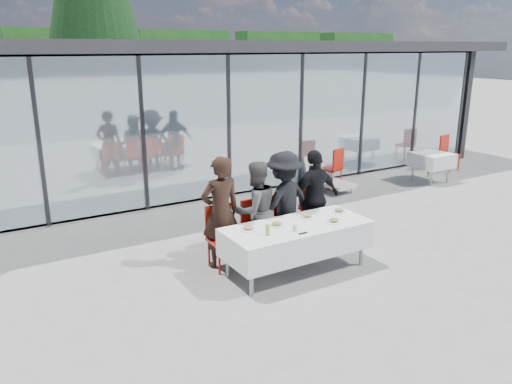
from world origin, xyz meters
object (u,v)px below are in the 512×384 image
diner_b (256,210)px  diner_chair_b (256,226)px  plate_a (248,228)px  spare_table_right (431,160)px  juice_bottle (268,230)px  plate_extra (334,221)px  folded_eyeglasses (303,233)px  spare_chair_b (334,166)px  diner_chair_a (222,234)px  plate_c (307,216)px  diner_a (221,212)px  diner_d (315,198)px  diner_c (284,202)px  diner_chair_d (315,214)px  spare_chair_a (447,151)px  dining_table (297,238)px  diner_chair_c (284,221)px  plate_d (339,211)px  lounger (325,177)px  plate_b (277,224)px

diner_b → diner_chair_b: (-0.00, -0.02, -0.27)m
plate_a → spare_table_right: bearing=19.7°
juice_bottle → spare_table_right: (6.60, 2.73, -0.27)m
diner_b → plate_extra: 1.27m
folded_eyeglasses → spare_chair_b: bearing=45.8°
diner_chair_a → spare_table_right: size_ratio=1.13×
plate_c → plate_extra: (0.22, -0.39, 0.00)m
diner_a → folded_eyeglasses: size_ratio=12.57×
diner_b → plate_a: 0.75m
diner_chair_b → plate_c: bearing=-43.5°
diner_d → diner_c: bearing=-2.2°
diner_chair_b → diner_chair_d: same height
spare_chair_a → folded_eyeglasses: bearing=-154.6°
dining_table → diner_chair_c: diner_chair_c is taller
diner_chair_a → spare_chair_b: size_ratio=1.00×
plate_d → diner_b: bearing=152.2°
plate_extra → plate_c: bearing=119.4°
diner_chair_a → diner_chair_b: 0.62m
plate_a → plate_c: 1.07m
diner_a → plate_a: 0.61m
dining_table → plate_d: plate_d is taller
folded_eyeglasses → plate_d: bearing=24.3°
diner_chair_d → plate_a: size_ratio=4.05×
plate_c → lounger: size_ratio=0.17×
diner_d → plate_c: bearing=42.9°
juice_bottle → diner_d: bearing=30.8°
diner_a → diner_chair_a: 0.34m
folded_eyeglasses → lounger: bearing=48.1°
diner_chair_b → plate_a: size_ratio=4.05×
diner_c → plate_c: bearing=82.6°
spare_chair_b → lounger: bearing=156.7°
juice_bottle → spare_table_right: juice_bottle is taller
plate_b → folded_eyeglasses: bearing=-72.7°
plate_b → spare_chair_b: bearing=41.0°
plate_c → plate_extra: size_ratio=1.00×
diner_chair_b → plate_d: 1.36m
diner_a → diner_chair_c: diner_a is taller
diner_chair_d → lounger: bearing=48.9°
plate_extra → diner_d: bearing=69.4°
diner_chair_a → spare_chair_b: bearing=31.2°
diner_c → spare_table_right: 6.02m
spare_chair_a → spare_table_right: bearing=-155.5°
diner_chair_c → spare_chair_b: same height
plate_extra → folded_eyeglasses: size_ratio=1.72×
diner_a → diner_d: (1.80, 0.00, -0.05)m
spare_chair_a → plate_c: bearing=-156.7°
diner_chair_d → spare_chair_b: size_ratio=1.00×
diner_chair_b → diner_chair_c: same height
plate_b → plate_d: (1.21, 0.02, 0.00)m
diner_b → spare_chair_a: 8.02m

